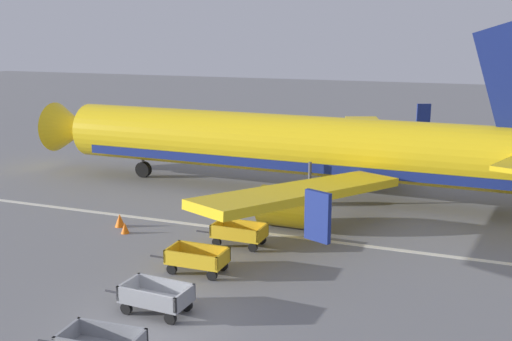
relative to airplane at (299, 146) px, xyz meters
name	(u,v)px	position (x,y,z in m)	size (l,w,h in m)	color
ground_plane	(158,320)	(0.47, -18.36, -3.05)	(220.00, 220.00, 0.00)	slate
apron_stripe	(260,233)	(0.47, -8.14, -3.05)	(120.00, 0.36, 0.01)	silver
airplane	(299,146)	(0.00, 0.00, 0.00)	(37.58, 30.29, 11.34)	yellow
baggage_cart_third_in_row	(156,297)	(0.11, -17.86, -2.45)	(3.59, 1.54, 1.07)	gray
baggage_cart_fourth_in_row	(197,259)	(-0.18, -13.94, -2.45)	(3.55, 1.42, 1.07)	gold
baggage_cart_far_end	(239,233)	(0.20, -10.21, -2.45)	(3.56, 1.44, 1.07)	gold
traffic_cone_near_plane	(120,220)	(-6.78, -9.85, -2.70)	(0.53, 0.53, 0.70)	orange
traffic_cone_mid_apron	(125,228)	(-5.92, -10.68, -2.77)	(0.43, 0.43, 0.56)	orange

